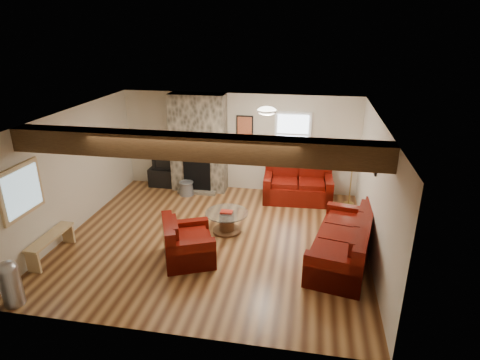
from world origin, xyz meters
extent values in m
plane|color=#4F2A14|center=(0.00, 0.00, 0.00)|extent=(8.00, 8.00, 0.00)
plane|color=white|center=(0.00, 0.00, 2.50)|extent=(8.00, 8.00, 0.00)
plane|color=beige|center=(0.00, 2.75, 1.25)|extent=(8.00, 0.00, 8.00)
plane|color=beige|center=(0.00, -2.75, 1.25)|extent=(8.00, 0.00, 8.00)
plane|color=beige|center=(-3.00, 0.00, 1.25)|extent=(0.00, 7.50, 7.50)
plane|color=beige|center=(3.00, 0.00, 1.25)|extent=(0.00, 7.50, 7.50)
cube|color=#331F0F|center=(0.00, -1.25, 2.31)|extent=(6.00, 0.36, 0.38)
cube|color=#353229|center=(-1.00, 2.50, 1.25)|extent=(1.40, 0.50, 2.50)
cube|color=black|center=(-1.00, 2.25, 0.45)|extent=(0.70, 0.06, 0.90)
cube|color=#353229|center=(-1.00, 2.20, 0.04)|extent=(1.00, 0.25, 0.08)
cylinder|color=#452916|center=(0.18, 0.34, 0.02)|extent=(0.60, 0.60, 0.04)
cylinder|color=#452916|center=(0.18, 0.34, 0.20)|extent=(0.32, 0.32, 0.40)
cylinder|color=silver|center=(0.18, 0.34, 0.43)|extent=(0.90, 0.90, 0.02)
cube|color=maroon|center=(0.18, 0.34, 0.45)|extent=(0.25, 0.18, 0.03)
cube|color=black|center=(-1.90, 2.53, 0.25)|extent=(0.98, 0.39, 0.49)
imported|color=black|center=(-1.90, 2.53, 0.71)|extent=(0.76, 0.10, 0.44)
cylinder|color=tan|center=(2.80, 2.19, 0.01)|extent=(0.26, 0.26, 0.03)
cylinder|color=tan|center=(2.80, 2.19, 0.64)|extent=(0.03, 0.03, 1.28)
cone|color=#FFEBC1|center=(2.80, 2.19, 1.30)|extent=(0.37, 0.37, 0.26)
camera|label=1|loc=(1.78, -6.97, 4.08)|focal=30.00mm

